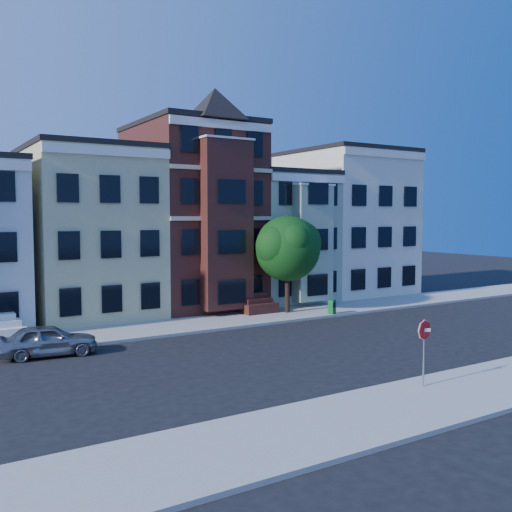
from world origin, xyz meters
TOP-DOWN VIEW (x-y plane):
  - ground at (0.00, 0.00)m, footprint 120.00×120.00m
  - far_sidewalk at (0.00, 8.00)m, footprint 60.00×4.00m
  - near_sidewalk at (0.00, -8.00)m, footprint 60.00×4.00m
  - house_yellow at (-7.00, 14.50)m, footprint 7.00×9.00m
  - house_brown at (0.00, 14.50)m, footprint 7.00×9.00m
  - house_green at (6.50, 14.50)m, footprint 6.00×9.00m
  - house_cream at (13.50, 14.50)m, footprint 8.00×9.00m
  - street_tree at (3.56, 8.24)m, footprint 8.06×8.06m
  - parked_car at (-11.41, 5.15)m, footprint 4.32×2.13m
  - newspaper_box at (5.54, 6.30)m, footprint 0.50×0.47m
  - stop_sign at (-1.23, -6.96)m, footprint 0.74×0.29m

SIDE VIEW (x-z plane):
  - ground at x=0.00m, z-range 0.00..0.00m
  - far_sidewalk at x=0.00m, z-range 0.00..0.15m
  - near_sidewalk at x=0.00m, z-range 0.00..0.15m
  - newspaper_box at x=5.54m, z-range 0.15..1.02m
  - parked_car at x=-11.41m, z-range 0.00..1.42m
  - stop_sign at x=-1.23m, z-range 0.15..2.83m
  - street_tree at x=3.56m, z-range 0.15..7.59m
  - house_green at x=6.50m, z-range 0.00..9.00m
  - house_yellow at x=-7.00m, z-range 0.00..10.00m
  - house_cream at x=13.50m, z-range 0.00..11.00m
  - house_brown at x=0.00m, z-range 0.00..12.00m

